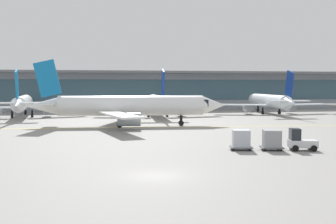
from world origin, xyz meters
The scene contains 10 objects.
ground_plane centered at (0.00, 0.00, 0.00)m, with size 400.00×400.00×0.00m, color gray.
taxiway_centreline_stripe centered at (1.66, 33.11, 0.00)m, with size 110.00×0.36×0.01m, color yellow.
terminal_concourse centered at (0.00, 79.11, 4.92)m, with size 192.70×11.00×9.60m.
gate_airplane_2 centered at (-17.26, 56.50, 2.67)m, with size 24.91×26.87×8.90m.
gate_airplane_3 centered at (8.48, 53.60, 2.69)m, with size 25.13×27.07×8.96m.
gate_airplane_4 centered at (33.18, 56.54, 2.69)m, with size 25.15×27.10×8.97m.
taxiing_regional_jet centered at (1.27, 35.14, 2.99)m, with size 30.14×27.95×9.98m.
baggage_tug centered at (15.22, 8.66, 0.89)m, with size 2.85×2.10×2.10m.
cargo_dolly_lead centered at (12.61, 9.27, 1.05)m, with size 2.41×2.04×1.94m.
cargo_dolly_trailing centered at (9.77, 9.94, 1.05)m, with size 2.41×2.04×1.94m.
Camera 1 is at (-4.36, -28.32, 6.28)m, focal length 45.22 mm.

